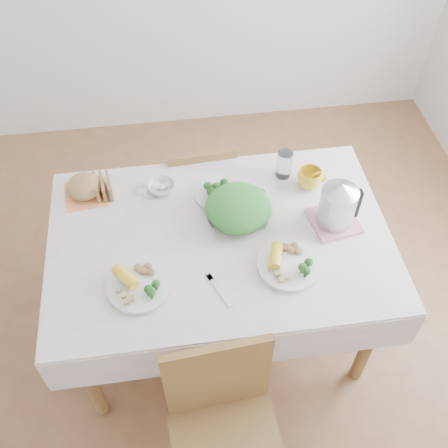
{
  "coord_description": "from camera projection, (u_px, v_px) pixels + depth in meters",
  "views": [
    {
      "loc": [
        -0.18,
        -1.43,
        2.55
      ],
      "look_at": [
        0.02,
        0.02,
        0.82
      ],
      "focal_mm": 42.0,
      "sensor_mm": 36.0,
      "label": 1
    }
  ],
  "objects": [
    {
      "name": "fork_left",
      "position": [
        220.0,
        291.0,
        2.11
      ],
      "size": [
        0.09,
        0.17,
        0.0
      ],
      "primitive_type": "cube",
      "rotation": [
        0.0,
        0.0,
        0.42
      ],
      "color": "silver",
      "rests_on": "tablecloth"
    },
    {
      "name": "fork_right",
      "position": [
        271.0,
        273.0,
        2.17
      ],
      "size": [
        0.02,
        0.18,
        0.0
      ],
      "primitive_type": "cube",
      "rotation": [
        0.0,
        0.0,
        -0.01
      ],
      "color": "silver",
      "rests_on": "tablecloth"
    },
    {
      "name": "pink_tray",
      "position": [
        334.0,
        221.0,
        2.35
      ],
      "size": [
        0.24,
        0.24,
        0.02
      ],
      "primitive_type": "cube",
      "rotation": [
        0.0,
        0.0,
        0.18
      ],
      "color": "#D7838D",
      "rests_on": "tablecloth"
    },
    {
      "name": "electric_kettle",
      "position": [
        338.0,
        204.0,
        2.26
      ],
      "size": [
        0.18,
        0.18,
        0.22
      ],
      "primitive_type": "cylinder",
      "rotation": [
        0.0,
        0.0,
        -0.13
      ],
      "color": "#B2B5BA",
      "rests_on": "pink_tray"
    },
    {
      "name": "fruit_bowl",
      "position": [
        161.0,
        187.0,
        2.47
      ],
      "size": [
        0.14,
        0.14,
        0.04
      ],
      "primitive_type": "imported",
      "rotation": [
        0.0,
        0.0,
        -0.14
      ],
      "color": "white",
      "rests_on": "tablecloth"
    },
    {
      "name": "glass_tumbler",
      "position": [
        284.0,
        165.0,
        2.5
      ],
      "size": [
        0.09,
        0.09,
        0.14
      ],
      "primitive_type": "cylinder",
      "rotation": [
        0.0,
        0.0,
        0.21
      ],
      "color": "white",
      "rests_on": "tablecloth"
    },
    {
      "name": "salad_bowl",
      "position": [
        238.0,
        212.0,
        2.34
      ],
      "size": [
        0.32,
        0.32,
        0.07
      ],
      "primitive_type": "imported",
      "rotation": [
        0.0,
        0.0,
        -0.16
      ],
      "color": "white",
      "rests_on": "tablecloth"
    },
    {
      "name": "bread_loaf",
      "position": [
        84.0,
        186.0,
        2.42
      ],
      "size": [
        0.19,
        0.19,
        0.1
      ],
      "primitive_type": "ellipsoid",
      "rotation": [
        0.0,
        0.0,
        -0.19
      ],
      "color": "olive",
      "rests_on": "napkin"
    },
    {
      "name": "chair_far",
      "position": [
        199.0,
        180.0,
        2.94
      ],
      "size": [
        0.39,
        0.39,
        0.81
      ],
      "primitive_type": "cube",
      "rotation": [
        0.0,
        0.0,
        3.2
      ],
      "color": "brown",
      "rests_on": "floor"
    },
    {
      "name": "dining_table",
      "position": [
        221.0,
        286.0,
        2.59
      ],
      "size": [
        1.4,
        0.9,
        0.75
      ],
      "primitive_type": "cube",
      "color": "brown",
      "rests_on": "floor"
    },
    {
      "name": "dinner_plate_right",
      "position": [
        289.0,
        265.0,
        2.19
      ],
      "size": [
        0.38,
        0.38,
        0.02
      ],
      "primitive_type": "cylinder",
      "rotation": [
        0.0,
        0.0,
        -0.66
      ],
      "color": "white",
      "rests_on": "tablecloth"
    },
    {
      "name": "napkin",
      "position": [
        86.0,
        194.0,
        2.46
      ],
      "size": [
        0.22,
        0.22,
        0.0
      ],
      "primitive_type": "cube",
      "rotation": [
        0.0,
        0.0,
        0.1
      ],
      "color": "#FF934B",
      "rests_on": "tablecloth"
    },
    {
      "name": "yellow_mug",
      "position": [
        310.0,
        178.0,
        2.47
      ],
      "size": [
        0.15,
        0.15,
        0.09
      ],
      "primitive_type": "imported",
      "rotation": [
        0.0,
        0.0,
        -0.34
      ],
      "color": "yellow",
      "rests_on": "tablecloth"
    },
    {
      "name": "floor",
      "position": [
        221.0,
        323.0,
        2.88
      ],
      "size": [
        3.6,
        3.6,
        0.0
      ],
      "primitive_type": "plane",
      "color": "brown",
      "rests_on": "ground"
    },
    {
      "name": "broccoli_plate",
      "position": [
        217.0,
        194.0,
        2.45
      ],
      "size": [
        0.22,
        0.22,
        0.02
      ],
      "primitive_type": "cylinder",
      "rotation": [
        0.0,
        0.0,
        -0.05
      ],
      "color": "beige",
      "rests_on": "tablecloth"
    },
    {
      "name": "tablecloth",
      "position": [
        220.0,
        237.0,
        2.3
      ],
      "size": [
        1.5,
        1.0,
        0.01
      ],
      "primitive_type": "cube",
      "color": "silver",
      "rests_on": "dining_table"
    },
    {
      "name": "dinner_plate_left",
      "position": [
        139.0,
        286.0,
        2.12
      ],
      "size": [
        0.32,
        0.32,
        0.02
      ],
      "primitive_type": "cylinder",
      "rotation": [
        0.0,
        0.0,
        0.27
      ],
      "color": "white",
      "rests_on": "tablecloth"
    }
  ]
}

